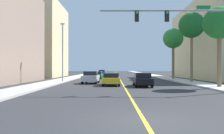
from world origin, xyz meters
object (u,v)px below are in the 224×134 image
Objects in this scene: palm_near at (219,24)px; car_black at (142,79)px; car_blue at (102,72)px; car_yellow at (111,79)px; street_lamp at (63,49)px; car_silver at (91,77)px; palm_mid at (192,26)px; traffic_signal_mast at (190,28)px; palm_far at (173,39)px; car_green at (97,75)px.

palm_near is 1.78× the size of car_black.
car_blue is 37.71m from car_yellow.
street_lamp reaches higher than palm_near.
palm_near reaches higher than car_silver.
palm_mid is 2.10× the size of car_black.
palm_mid is 11.45m from car_black.
traffic_signal_mast is 1.12× the size of palm_mid.
car_yellow is at bearing -39.08° from street_lamp.
car_green is (-12.89, 3.27, -6.07)m from palm_far.
car_blue is at bearing 92.52° from car_silver.
street_lamp is 1.97× the size of car_silver.
car_silver is at bearing -86.79° from car_green.
car_silver is (-13.15, -1.13, -6.73)m from palm_mid.
car_black is 1.09× the size of car_blue.
traffic_signal_mast is 7.92m from car_black.
palm_far is at bearing 49.29° from car_yellow.
car_blue is at bearing 100.39° from car_black.
car_blue reaches higher than car_green.
palm_far is at bearing 36.40° from car_silver.
palm_mid reaches higher than car_silver.
car_yellow is (-10.20, -11.95, -6.07)m from palm_far.
car_green is at bearing -87.11° from car_blue.
palm_mid is at bearing -87.41° from palm_far.
palm_near is at bearing 43.56° from traffic_signal_mast.
car_green is at bearing 111.06° from car_black.
traffic_signal_mast is 1.29× the size of street_lamp.
street_lamp is 2.01× the size of car_blue.
palm_far is 16.23m from car_black.
palm_far is at bearing 91.05° from palm_near.
car_black is 39.54m from car_blue.
traffic_signal_mast is at bearing -44.49° from street_lamp.
street_lamp is 18.27m from palm_far.
car_black is at bearing -78.68° from car_blue.
street_lamp is 1.97× the size of car_green.
car_yellow is at bearing -157.87° from palm_mid.
palm_near reaches higher than traffic_signal_mast.
traffic_signal_mast is 14.43m from car_silver.
car_black reaches higher than car_yellow.
palm_mid is 14.82m from car_silver.
palm_near is 15.60m from car_silver.
traffic_signal_mast reaches higher than car_black.
palm_near is 0.92× the size of palm_far.
car_silver is (-8.91, 10.50, -4.33)m from traffic_signal_mast.
street_lamp is at bearing 176.12° from palm_mid.
car_yellow is (2.95, -37.59, -0.03)m from car_blue.
car_black is (-7.18, 1.91, -5.48)m from palm_near.
palm_near is 1.80× the size of car_yellow.
car_yellow is at bearing -48.59° from car_silver.
palm_mid is (0.06, 7.65, 1.28)m from palm_near.
traffic_signal_mast is at bearing -47.73° from car_silver.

